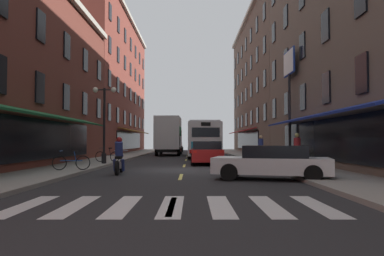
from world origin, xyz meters
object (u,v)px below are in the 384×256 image
transit_bus (202,139)px  sedan_mid (175,147)px  bicycle_mid (70,162)px  box_truck (168,136)px  pedestrian_mid (296,149)px  sedan_near (205,153)px  sedan_far (271,162)px  bicycle_near (106,156)px  motorcycle_rider (118,158)px  billboard_sign (288,78)px  street_lamp_twin (103,121)px  pedestrian_near (260,147)px

transit_bus → sedan_mid: size_ratio=2.80×
sedan_mid → bicycle_mid: sedan_mid is taller
box_truck → bicycle_mid: 20.68m
box_truck → pedestrian_mid: box_truck is taller
sedan_near → sedan_far: bearing=-76.8°
box_truck → sedan_near: bearing=-76.9°
sedan_mid → sedan_far: size_ratio=0.95×
bicycle_near → pedestrian_mid: 11.66m
sedan_mid → box_truck: bearing=-91.0°
sedan_near → motorcycle_rider: bearing=-122.2°
transit_bus → box_truck: 5.63m
sedan_far → bicycle_near: size_ratio=2.77×
sedan_far → sedan_mid: bearing=98.6°
billboard_sign → transit_bus: billboard_sign is taller
sedan_far → transit_bus: bearing=96.3°
bicycle_mid → street_lamp_twin: 5.32m
sedan_mid → pedestrian_mid: (7.84, -28.97, 0.38)m
motorcycle_rider → bicycle_near: motorcycle_rider is taller
transit_bus → sedan_far: size_ratio=2.66×
sedan_near → sedan_mid: 25.66m
bicycle_mid → billboard_sign: bearing=31.8°
bicycle_near → bicycle_mid: (-0.14, -6.39, 0.00)m
sedan_near → transit_bus: bearing=89.6°
billboard_sign → bicycle_mid: 15.21m
transit_bus → street_lamp_twin: size_ratio=2.70×
street_lamp_twin → sedan_far: bearing=-42.6°
box_truck → sedan_far: 23.81m
sedan_far → bicycle_near: bearing=132.7°
sedan_near → bicycle_near: 6.33m
transit_bus → pedestrian_mid: 13.94m
billboard_sign → sedan_far: 12.02m
transit_bus → sedan_near: 9.66m
transit_bus → sedan_near: (-0.06, -9.62, -0.88)m
box_truck → pedestrian_mid: size_ratio=4.31×
sedan_near → sedan_mid: bearing=96.9°
motorcycle_rider → bicycle_near: 7.12m
bicycle_near → street_lamp_twin: (0.16, -1.55, 2.18)m
sedan_far → bicycle_mid: size_ratio=2.71×
box_truck → sedan_far: box_truck is taller
bicycle_near → street_lamp_twin: 2.68m
sedan_far → bicycle_near: 12.47m
sedan_near → motorcycle_rider: size_ratio=2.23×
motorcycle_rider → bicycle_mid: size_ratio=1.21×
motorcycle_rider → pedestrian_near: 12.59m
billboard_sign → pedestrian_mid: billboard_sign is taller
bicycle_mid → pedestrian_mid: size_ratio=0.97×
billboard_sign → pedestrian_mid: 6.76m
box_truck → bicycle_near: size_ratio=4.55×
transit_bus → pedestrian_mid: bearing=-70.4°
sedan_mid → pedestrian_near: 23.67m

